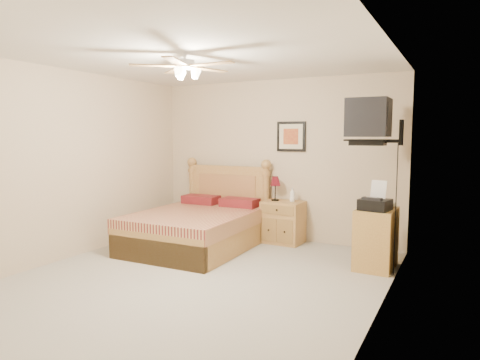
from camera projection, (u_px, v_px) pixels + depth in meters
The scene contains 17 objects.
floor at pixel (198, 278), 4.91m from camera, with size 4.50×4.50×0.00m, color #A39F94.
ceiling at pixel (195, 56), 4.65m from camera, with size 4.00×4.50×0.04m, color white.
wall_back at pixel (275, 160), 6.76m from camera, with size 4.00×0.04×2.50m, color beige.
wall_front at pixel (6, 195), 2.80m from camera, with size 4.00×0.04×2.50m, color beige.
wall_left at pixel (71, 165), 5.70m from camera, with size 0.04×4.50×2.50m, color beige.
wall_right at pixel (382, 178), 3.85m from camera, with size 0.04×4.50×2.50m, color beige.
bed at pixel (195, 205), 6.18m from camera, with size 1.49×1.96×1.27m, color #A97634, non-canonical shape.
nightstand at pixel (283, 222), 6.53m from camera, with size 0.59×0.44×0.64m, color tan.
table_lamp at pixel (275, 189), 6.55m from camera, with size 0.20×0.20×0.37m, color #540913, non-canonical shape.
lotion_bottle at pixel (292, 195), 6.45m from camera, with size 0.08×0.08×0.21m, color white.
framed_picture at pixel (291, 137), 6.58m from camera, with size 0.46×0.04×0.46m, color black.
dresser at pixel (376, 238), 5.27m from camera, with size 0.44×0.63×0.74m, color #A27235.
fax_machine at pixel (375, 196), 5.11m from camera, with size 0.33×0.35×0.35m, color black, non-canonical shape.
magazine_lower at pixel (379, 205), 5.47m from camera, with size 0.21×0.28×0.03m, color #B2AA91.
magazine_upper at pixel (380, 203), 5.45m from camera, with size 0.18×0.24×0.02m, color gray.
wall_tv at pixel (381, 121), 5.09m from camera, with size 0.56×0.46×0.58m, color black, non-canonical shape.
ceiling_fan at pixel (185, 66), 4.49m from camera, with size 1.14×1.14×0.28m, color white, non-canonical shape.
Camera 1 is at (2.65, -3.99, 1.63)m, focal length 32.00 mm.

